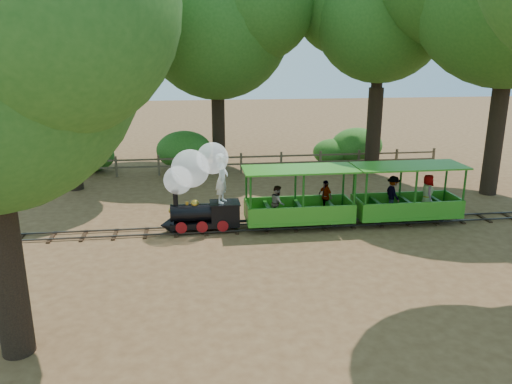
{
  "coord_description": "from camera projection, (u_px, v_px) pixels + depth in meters",
  "views": [
    {
      "loc": [
        -3.38,
        -15.87,
        5.91
      ],
      "look_at": [
        -1.24,
        0.5,
        1.16
      ],
      "focal_mm": 35.0,
      "sensor_mm": 36.0,
      "label": 1
    }
  ],
  "objects": [
    {
      "name": "shrub_mid_e",
      "position": [
        331.0,
        152.0,
        26.34
      ],
      "size": [
        1.95,
        1.5,
        1.35
      ],
      "primitive_type": "ellipsoid",
      "color": "#2D6B1E",
      "rests_on": "ground"
    },
    {
      "name": "shrub_west",
      "position": [
        92.0,
        156.0,
        24.79
      ],
      "size": [
        2.24,
        1.72,
        1.55
      ],
      "primitive_type": "ellipsoid",
      "color": "#2D6B1E",
      "rests_on": "ground"
    },
    {
      "name": "shrub_east",
      "position": [
        356.0,
        146.0,
        26.43
      ],
      "size": [
        2.77,
        2.13,
        1.91
      ],
      "primitive_type": "ellipsoid",
      "color": "#2D6B1E",
      "rests_on": "ground"
    },
    {
      "name": "ground",
      "position": [
        294.0,
        227.0,
        17.18
      ],
      "size": [
        90.0,
        90.0,
        0.0
      ],
      "primitive_type": "plane",
      "color": "brown",
      "rests_on": "ground"
    },
    {
      "name": "carriage_rear",
      "position": [
        407.0,
        199.0,
        17.48
      ],
      "size": [
        3.79,
        1.55,
        1.97
      ],
      "color": "#358D1E",
      "rests_on": "track"
    },
    {
      "name": "oak_ne",
      "position": [
        380.0,
        8.0,
        22.95
      ],
      "size": [
        7.73,
        6.8,
        10.5
      ],
      "color": "#2D2116",
      "rests_on": "ground"
    },
    {
      "name": "track",
      "position": [
        294.0,
        225.0,
        17.16
      ],
      "size": [
        22.0,
        1.0,
        0.1
      ],
      "color": "#3F3D3A",
      "rests_on": "ground"
    },
    {
      "name": "oak_nc",
      "position": [
        215.0,
        15.0,
        24.01
      ],
      "size": [
        9.09,
        8.0,
        10.72
      ],
      "color": "#2D2116",
      "rests_on": "ground"
    },
    {
      "name": "shrub_mid_w",
      "position": [
        184.0,
        150.0,
        25.3
      ],
      "size": [
        2.8,
        2.16,
        1.94
      ],
      "primitive_type": "ellipsoid",
      "color": "#2D6B1E",
      "rests_on": "ground"
    },
    {
      "name": "carriage_front",
      "position": [
        299.0,
        205.0,
        16.98
      ],
      "size": [
        3.79,
        1.55,
        1.97
      ],
      "color": "#358D1E",
      "rests_on": "track"
    },
    {
      "name": "oak_nw",
      "position": [
        57.0,
        12.0,
        19.9
      ],
      "size": [
        9.05,
        7.96,
        10.55
      ],
      "color": "#2D2116",
      "rests_on": "ground"
    },
    {
      "name": "locomotive",
      "position": [
        198.0,
        182.0,
        16.37
      ],
      "size": [
        2.66,
        1.25,
        3.06
      ],
      "color": "black",
      "rests_on": "ground"
    },
    {
      "name": "fence",
      "position": [
        261.0,
        161.0,
        24.64
      ],
      "size": [
        18.1,
        0.1,
        1.0
      ],
      "color": "brown",
      "rests_on": "ground"
    }
  ]
}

